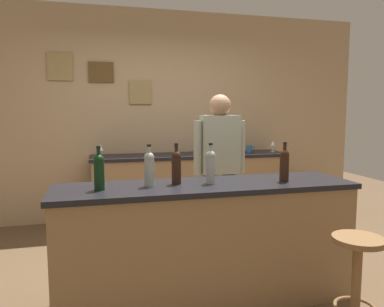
{
  "coord_description": "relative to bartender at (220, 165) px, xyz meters",
  "views": [
    {
      "loc": [
        -0.8,
        -3.03,
        1.46
      ],
      "look_at": [
        0.11,
        0.45,
        1.05
      ],
      "focal_mm": 34.82,
      "sensor_mm": 36.0,
      "label": 1
    }
  ],
  "objects": [
    {
      "name": "side_counter",
      "position": [
        0.03,
        1.28,
        -0.48
      ],
      "size": [
        2.56,
        0.56,
        0.9
      ],
      "color": "olive",
      "rests_on": "ground_plane"
    },
    {
      "name": "ground_plane",
      "position": [
        -0.37,
        -0.37,
        -0.94
      ],
      "size": [
        10.0,
        10.0,
        0.0
      ],
      "primitive_type": "plane",
      "color": "brown"
    },
    {
      "name": "bar_counter",
      "position": [
        -0.37,
        -0.77,
        -0.47
      ],
      "size": [
        2.25,
        0.6,
        0.92
      ],
      "color": "olive",
      "rests_on": "ground_plane"
    },
    {
      "name": "coffee_mug",
      "position": [
        0.87,
        1.29,
        0.01
      ],
      "size": [
        0.12,
        0.08,
        0.09
      ],
      "color": "#336699",
      "rests_on": "side_counter"
    },
    {
      "name": "back_wall",
      "position": [
        -0.37,
        1.66,
        0.47
      ],
      "size": [
        6.0,
        0.09,
        2.8
      ],
      "color": "tan",
      "rests_on": "ground_plane"
    },
    {
      "name": "wine_bottle_e",
      "position": [
        0.24,
        -0.83,
        0.12
      ],
      "size": [
        0.07,
        0.07,
        0.31
      ],
      "color": "black",
      "rests_on": "bar_counter"
    },
    {
      "name": "wine_bottle_b",
      "position": [
        -0.79,
        -0.76,
        0.12
      ],
      "size": [
        0.07,
        0.07,
        0.31
      ],
      "color": "#999E99",
      "rests_on": "bar_counter"
    },
    {
      "name": "wine_glass_c",
      "position": [
        0.57,
        1.25,
        0.07
      ],
      "size": [
        0.07,
        0.07,
        0.16
      ],
      "color": "silver",
      "rests_on": "side_counter"
    },
    {
      "name": "wine_glass_b",
      "position": [
        0.11,
        1.29,
        0.07
      ],
      "size": [
        0.07,
        0.07,
        0.16
      ],
      "color": "silver",
      "rests_on": "side_counter"
    },
    {
      "name": "wine_bottle_d",
      "position": [
        -0.33,
        -0.77,
        0.12
      ],
      "size": [
        0.07,
        0.07,
        0.31
      ],
      "color": "#999E99",
      "rests_on": "bar_counter"
    },
    {
      "name": "wine_bottle_a",
      "position": [
        -1.15,
        -0.8,
        0.12
      ],
      "size": [
        0.07,
        0.07,
        0.31
      ],
      "color": "black",
      "rests_on": "bar_counter"
    },
    {
      "name": "wine_bottle_c",
      "position": [
        -0.59,
        -0.72,
        0.12
      ],
      "size": [
        0.07,
        0.07,
        0.31
      ],
      "color": "black",
      "rests_on": "bar_counter"
    },
    {
      "name": "wine_glass_a",
      "position": [
        -1.11,
        1.26,
        0.07
      ],
      "size": [
        0.07,
        0.07,
        0.16
      ],
      "color": "silver",
      "rests_on": "side_counter"
    },
    {
      "name": "bar_stool",
      "position": [
        0.41,
        -1.49,
        -0.48
      ],
      "size": [
        0.32,
        0.32,
        0.68
      ],
      "color": "brown",
      "rests_on": "ground_plane"
    },
    {
      "name": "wine_glass_d",
      "position": [
        1.21,
        1.26,
        0.07
      ],
      "size": [
        0.07,
        0.07,
        0.16
      ],
      "color": "silver",
      "rests_on": "side_counter"
    },
    {
      "name": "bartender",
      "position": [
        0.0,
        0.0,
        0.0
      ],
      "size": [
        0.52,
        0.21,
        1.62
      ],
      "color": "#384766",
      "rests_on": "ground_plane"
    }
  ]
}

